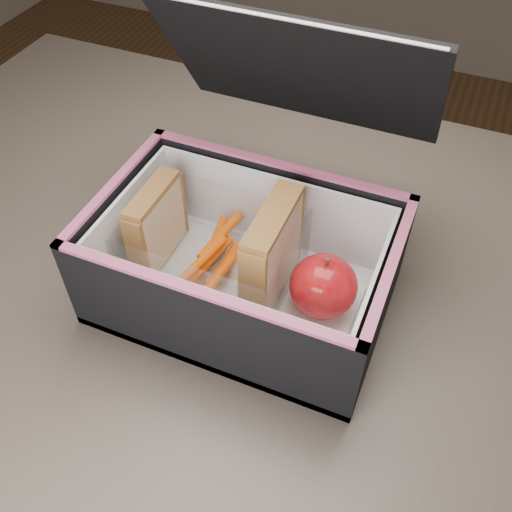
% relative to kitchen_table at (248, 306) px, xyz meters
% --- Properties ---
extents(ground, '(4.00, 4.00, 0.00)m').
position_rel_kitchen_table_xyz_m(ground, '(0.00, 0.00, -0.66)').
color(ground, brown).
rests_on(ground, ground).
extents(kitchen_table, '(1.20, 0.80, 0.75)m').
position_rel_kitchen_table_xyz_m(kitchen_table, '(0.00, 0.00, 0.00)').
color(kitchen_table, brown).
rests_on(kitchen_table, ground).
extents(lunch_bag, '(0.31, 0.32, 0.29)m').
position_rel_kitchen_table_xyz_m(lunch_bag, '(0.02, -0.05, 0.16)').
color(lunch_bag, black).
rests_on(lunch_bag, kitchen_table).
extents(plastic_tub, '(0.19, 0.13, 0.08)m').
position_rel_kitchen_table_xyz_m(plastic_tub, '(-0.02, -0.04, 0.14)').
color(plastic_tub, white).
rests_on(plastic_tub, lunch_bag).
extents(sandwich_left, '(0.02, 0.09, 0.10)m').
position_rel_kitchen_table_xyz_m(sandwich_left, '(-0.09, -0.04, 0.16)').
color(sandwich_left, tan).
rests_on(sandwich_left, plastic_tub).
extents(sandwich_right, '(0.03, 0.10, 0.12)m').
position_rel_kitchen_table_xyz_m(sandwich_right, '(0.05, -0.04, 0.17)').
color(sandwich_right, tan).
rests_on(sandwich_right, plastic_tub).
extents(carrot_sticks, '(0.05, 0.14, 0.03)m').
position_rel_kitchen_table_xyz_m(carrot_sticks, '(-0.02, -0.04, 0.12)').
color(carrot_sticks, '#D44E06').
rests_on(carrot_sticks, plastic_tub).
extents(paper_napkin, '(0.08, 0.08, 0.01)m').
position_rel_kitchen_table_xyz_m(paper_napkin, '(0.11, -0.04, 0.11)').
color(paper_napkin, white).
rests_on(paper_napkin, lunch_bag).
extents(red_apple, '(0.09, 0.09, 0.08)m').
position_rel_kitchen_table_xyz_m(red_apple, '(0.11, -0.05, 0.15)').
color(red_apple, '#9C0011').
rests_on(red_apple, paper_napkin).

